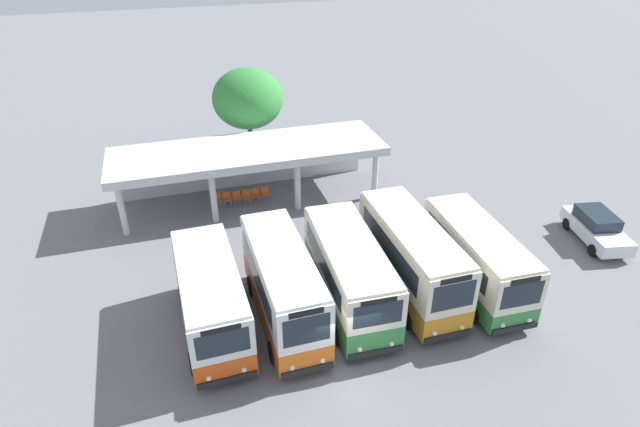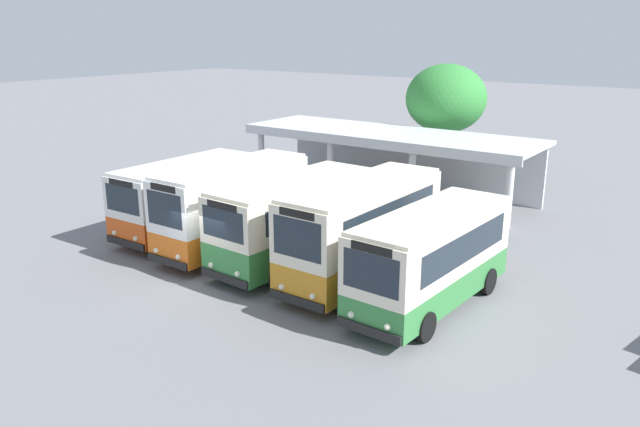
# 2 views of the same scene
# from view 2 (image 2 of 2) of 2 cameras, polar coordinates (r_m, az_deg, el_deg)

# --- Properties ---
(ground_plane) EXTENTS (180.00, 180.00, 0.00)m
(ground_plane) POSITION_cam_2_polar(r_m,az_deg,el_deg) (22.55, -9.94, -6.06)
(ground_plane) COLOR slate
(city_bus_nearest_orange) EXTENTS (2.55, 6.84, 3.16)m
(city_bus_nearest_orange) POSITION_cam_2_polar(r_m,az_deg,el_deg) (27.29, -12.04, 1.69)
(city_bus_nearest_orange) COLOR black
(city_bus_nearest_orange) RESTS_ON ground
(city_bus_second_in_row) EXTENTS (2.29, 7.14, 3.48)m
(city_bus_second_in_row) POSITION_cam_2_polar(r_m,az_deg,el_deg) (25.03, -7.91, 0.94)
(city_bus_second_in_row) COLOR black
(city_bus_second_in_row) RESTS_ON ground
(city_bus_middle_cream) EXTENTS (2.71, 7.30, 3.27)m
(city_bus_middle_cream) POSITION_cam_2_polar(r_m,az_deg,el_deg) (23.28, -2.41, -0.37)
(city_bus_middle_cream) COLOR black
(city_bus_middle_cream) RESTS_ON ground
(city_bus_fourth_amber) EXTENTS (2.36, 7.49, 3.54)m
(city_bus_fourth_amber) POSITION_cam_2_polar(r_m,az_deg,el_deg) (21.71, 3.91, -1.27)
(city_bus_fourth_amber) COLOR black
(city_bus_fourth_amber) RESTS_ON ground
(city_bus_fifth_blue) EXTENTS (2.54, 7.05, 3.15)m
(city_bus_fifth_blue) POSITION_cam_2_polar(r_m,az_deg,el_deg) (19.90, 10.12, -3.78)
(city_bus_fifth_blue) COLOR black
(city_bus_fifth_blue) RESTS_ON ground
(terminal_canopy) EXTENTS (15.77, 4.86, 3.40)m
(terminal_canopy) POSITION_cam_2_polar(r_m,az_deg,el_deg) (33.74, 6.76, 6.17)
(terminal_canopy) COLOR silver
(terminal_canopy) RESTS_ON ground
(waiting_chair_end_by_column) EXTENTS (0.44, 0.44, 0.86)m
(waiting_chair_end_by_column) POSITION_cam_2_polar(r_m,az_deg,el_deg) (34.46, 2.90, 2.99)
(waiting_chair_end_by_column) COLOR slate
(waiting_chair_end_by_column) RESTS_ON ground
(waiting_chair_second_from_end) EXTENTS (0.44, 0.44, 0.86)m
(waiting_chair_second_from_end) POSITION_cam_2_polar(r_m,az_deg,el_deg) (34.16, 3.69, 2.85)
(waiting_chair_second_from_end) COLOR slate
(waiting_chair_second_from_end) RESTS_ON ground
(waiting_chair_middle_seat) EXTENTS (0.44, 0.44, 0.86)m
(waiting_chair_middle_seat) POSITION_cam_2_polar(r_m,az_deg,el_deg) (33.81, 4.44, 2.69)
(waiting_chair_middle_seat) COLOR slate
(waiting_chair_middle_seat) RESTS_ON ground
(waiting_chair_fourth_seat) EXTENTS (0.44, 0.44, 0.86)m
(waiting_chair_fourth_seat) POSITION_cam_2_polar(r_m,az_deg,el_deg) (33.50, 5.24, 2.54)
(waiting_chair_fourth_seat) COLOR slate
(waiting_chair_fourth_seat) RESTS_ON ground
(waiting_chair_fifth_seat) EXTENTS (0.44, 0.44, 0.86)m
(waiting_chair_fifth_seat) POSITION_cam_2_polar(r_m,az_deg,el_deg) (33.29, 6.15, 2.43)
(waiting_chair_fifth_seat) COLOR slate
(waiting_chair_fifth_seat) RESTS_ON ground
(waiting_chair_far_end_seat) EXTENTS (0.44, 0.44, 0.86)m
(waiting_chair_far_end_seat) POSITION_cam_2_polar(r_m,az_deg,el_deg) (33.00, 6.99, 2.28)
(waiting_chair_far_end_seat) COLOR slate
(waiting_chair_far_end_seat) RESTS_ON ground
(roadside_tree_behind_canopy) EXTENTS (4.55, 4.55, 6.70)m
(roadside_tree_behind_canopy) POSITION_cam_2_polar(r_m,az_deg,el_deg) (36.69, 11.42, 10.22)
(roadside_tree_behind_canopy) COLOR brown
(roadside_tree_behind_canopy) RESTS_ON ground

